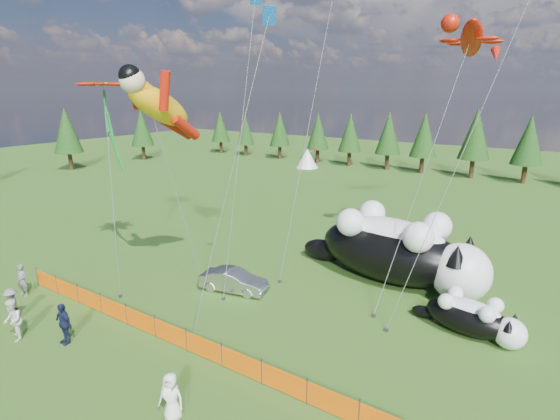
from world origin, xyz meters
name	(u,v)px	position (x,y,z in m)	size (l,w,h in m)	color
ground	(216,316)	(0.00, 0.00, 0.00)	(160.00, 160.00, 0.00)	#11380A
safety_fence	(170,334)	(0.00, -3.00, 0.50)	(22.06, 0.06, 1.10)	#262626
tree_line	(446,145)	(0.00, 45.00, 4.00)	(90.00, 4.00, 8.00)	black
festival_tents	(536,180)	(11.00, 40.00, 1.40)	(50.00, 3.20, 2.80)	white
cat_large	(398,249)	(6.10, 8.97, 2.03)	(11.82, 5.18, 4.27)	black
cat_small	(473,317)	(10.99, 5.22, 0.89)	(5.19, 2.39, 1.88)	black
car	(234,281)	(-1.04, 2.66, 0.63)	(1.34, 3.83, 1.26)	#B5B5BA
spectator_a	(22,280)	(-10.29, -4.16, 0.91)	(0.67, 0.44, 1.83)	slate
spectator_b	(13,320)	(-6.08, -6.67, 0.99)	(0.96, 0.56, 1.97)	white
spectator_c	(64,323)	(-3.98, -5.54, 0.96)	(1.13, 0.58, 1.92)	#141A37
spectator_d	(12,305)	(-7.89, -5.86, 0.86)	(1.11, 0.57, 1.72)	slate
spectator_e	(171,398)	(3.58, -6.24, 0.91)	(0.89, 0.58, 1.82)	white
superhero_kite	(159,106)	(-3.97, 0.78, 10.15)	(4.69, 5.07, 12.43)	#F5AB0C
gecko_kite	(472,39)	(7.87, 14.01, 13.77)	(4.54, 13.41, 16.81)	#B81709
flower_kite	(104,87)	(-8.63, 0.97, 11.07)	(4.72, 4.14, 11.70)	#B81709
diamond_kite_a	(254,8)	(-1.03, 4.94, 14.99)	(1.09, 4.02, 16.45)	#0B57B2
diamond_kite_c	(265,34)	(2.73, 0.58, 13.08)	(2.37, 4.03, 14.64)	#0B57B2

